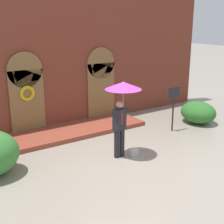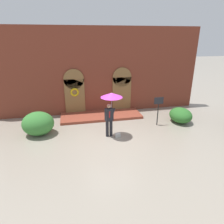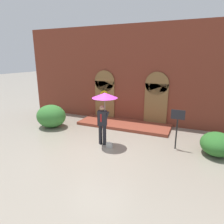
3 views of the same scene
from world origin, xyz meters
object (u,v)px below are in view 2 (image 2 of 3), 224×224
at_px(shrub_left, 38,124).
at_px(handbag, 118,135).
at_px(sign_post, 158,107).
at_px(shrub_right, 181,115).
at_px(person_with_umbrella, 111,102).

bearing_deg(shrub_left, handbag, -16.13).
relative_size(handbag, shrub_left, 0.17).
bearing_deg(shrub_left, sign_post, -1.44).
bearing_deg(sign_post, shrub_left, 178.56).
bearing_deg(sign_post, shrub_right, 4.20).
bearing_deg(person_with_umbrella, shrub_left, 165.33).
distance_m(person_with_umbrella, sign_post, 3.17).
bearing_deg(handbag, person_with_umbrella, 148.96).
xyz_separation_m(sign_post, shrub_right, (1.58, 0.12, -0.72)).
xyz_separation_m(person_with_umbrella, handbag, (0.34, -0.20, -1.80)).
relative_size(person_with_umbrella, sign_post, 1.37).
xyz_separation_m(handbag, sign_post, (2.64, 1.01, 1.05)).
bearing_deg(shrub_left, person_with_umbrella, -14.67).
bearing_deg(sign_post, person_with_umbrella, -164.73).
height_order(shrub_left, shrub_right, shrub_left).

